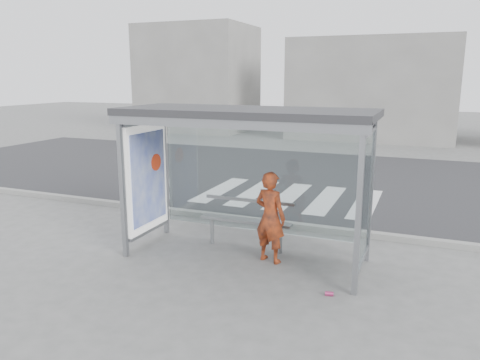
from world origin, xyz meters
name	(u,v)px	position (x,y,z in m)	size (l,w,h in m)	color
ground	(245,258)	(0.00, 0.00, 0.00)	(80.00, 80.00, 0.00)	#62625F
road	(327,179)	(0.00, 7.00, 0.00)	(30.00, 10.00, 0.01)	#2C2C2F
curb	(278,224)	(0.00, 1.95, 0.06)	(30.00, 0.18, 0.12)	gray
crosswalk	(289,196)	(-0.50, 4.50, 0.00)	(4.55, 3.00, 0.00)	silver
bus_shelter	(226,145)	(-0.37, 0.06, 1.98)	(4.25, 1.65, 2.62)	gray
building_left	(199,79)	(-10.00, 18.00, 3.00)	(6.00, 5.00, 6.00)	slate
building_center	(373,89)	(0.00, 18.00, 2.50)	(8.00, 5.00, 5.00)	slate
person	(270,217)	(0.44, 0.05, 0.79)	(0.58, 0.38, 1.59)	red
bench	(246,220)	(-0.17, 0.50, 0.54)	(1.75, 0.32, 0.90)	slate
soda_can	(329,294)	(1.67, -0.88, 0.03)	(0.07, 0.07, 0.12)	#D03D7B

